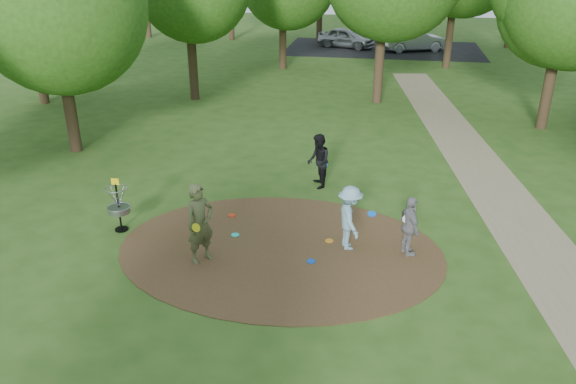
# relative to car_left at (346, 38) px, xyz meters

# --- Properties ---
(ground) EXTENTS (100.00, 100.00, 0.00)m
(ground) POSITION_rel_car_left_xyz_m (0.76, -30.02, -0.71)
(ground) COLOR #2D5119
(ground) RESTS_ON ground
(dirt_clearing) EXTENTS (8.40, 8.40, 0.02)m
(dirt_clearing) POSITION_rel_car_left_xyz_m (0.76, -30.02, -0.70)
(dirt_clearing) COLOR #47301C
(dirt_clearing) RESTS_ON ground
(footpath) EXTENTS (7.55, 39.89, 0.01)m
(footpath) POSITION_rel_car_left_xyz_m (7.26, -28.02, -0.70)
(footpath) COLOR #8C7A5B
(footpath) RESTS_ON ground
(parking_lot) EXTENTS (14.00, 8.00, 0.01)m
(parking_lot) POSITION_rel_car_left_xyz_m (2.76, -0.02, -0.70)
(parking_lot) COLOR black
(parking_lot) RESTS_ON ground
(player_observer_with_disc) EXTENTS (0.85, 0.89, 2.06)m
(player_observer_with_disc) POSITION_rel_car_left_xyz_m (-1.04, -30.88, 0.32)
(player_observer_with_disc) COLOR #505933
(player_observer_with_disc) RESTS_ON ground
(player_throwing_with_disc) EXTENTS (1.18, 1.26, 1.72)m
(player_throwing_with_disc) POSITION_rel_car_left_xyz_m (2.49, -29.61, 0.15)
(player_throwing_with_disc) COLOR #7CAABA
(player_throwing_with_disc) RESTS_ON ground
(player_walking_with_disc) EXTENTS (0.88, 1.01, 1.76)m
(player_walking_with_disc) POSITION_rel_car_left_xyz_m (1.21, -25.83, 0.17)
(player_walking_with_disc) COLOR black
(player_walking_with_disc) RESTS_ON ground
(player_waiting_with_disc) EXTENTS (0.72, 1.01, 1.59)m
(player_waiting_with_disc) POSITION_rel_car_left_xyz_m (3.98, -29.69, 0.09)
(player_waiting_with_disc) COLOR gray
(player_waiting_with_disc) RESTS_ON ground
(disc_ground_cyan) EXTENTS (0.22, 0.22, 0.02)m
(disc_ground_cyan) POSITION_rel_car_left_xyz_m (-0.56, -29.51, -0.68)
(disc_ground_cyan) COLOR #1BD8D5
(disc_ground_cyan) RESTS_ON dirt_clearing
(disc_ground_blue) EXTENTS (0.22, 0.22, 0.02)m
(disc_ground_blue) POSITION_rel_car_left_xyz_m (1.64, -30.50, -0.68)
(disc_ground_blue) COLOR blue
(disc_ground_blue) RESTS_ON dirt_clearing
(disc_ground_red) EXTENTS (0.22, 0.22, 0.02)m
(disc_ground_red) POSITION_rel_car_left_xyz_m (-0.97, -28.38, -0.68)
(disc_ground_red) COLOR red
(disc_ground_red) RESTS_ON dirt_clearing
(car_left) EXTENTS (4.48, 2.92, 1.42)m
(car_left) POSITION_rel_car_left_xyz_m (0.00, 0.00, 0.00)
(car_left) COLOR #9A9FA2
(car_left) RESTS_ON ground
(car_right) EXTENTS (4.91, 3.29, 1.53)m
(car_right) POSITION_rel_car_left_xyz_m (4.88, -0.53, 0.06)
(car_right) COLOR #AFB0B7
(car_right) RESTS_ON ground
(disc_ground_orange) EXTENTS (0.22, 0.22, 0.02)m
(disc_ground_orange) POSITION_rel_car_left_xyz_m (1.97, -29.39, -0.68)
(disc_ground_orange) COLOR orange
(disc_ground_orange) RESTS_ON dirt_clearing
(disc_golf_basket) EXTENTS (0.63, 0.63, 1.54)m
(disc_golf_basket) POSITION_rel_car_left_xyz_m (-3.74, -29.72, 0.17)
(disc_golf_basket) COLOR black
(disc_golf_basket) RESTS_ON ground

